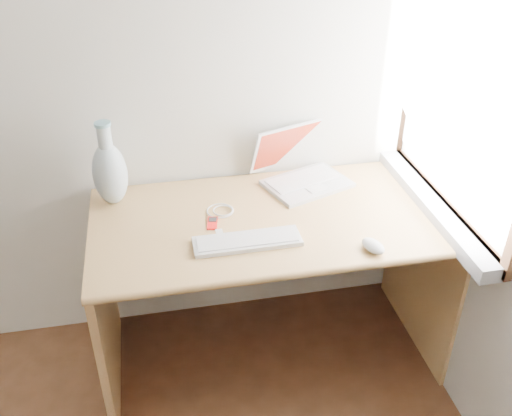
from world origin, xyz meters
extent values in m
cube|color=white|center=(1.75, 1.30, 1.32)|extent=(0.01, 0.90, 1.00)
cube|color=gray|center=(1.69, 1.30, 0.79)|extent=(0.10, 0.96, 0.06)
cube|color=white|center=(1.67, 1.30, 1.35)|extent=(0.02, 0.84, 0.92)
cube|color=tan|center=(1.03, 1.37, 0.76)|extent=(1.47, 0.73, 0.03)
cube|color=tan|center=(0.31, 1.37, 0.37)|extent=(0.03, 0.69, 0.74)
cube|color=tan|center=(1.75, 1.37, 0.37)|extent=(0.03, 0.69, 0.74)
cube|color=tan|center=(1.03, 1.72, 0.49)|extent=(1.41, 0.03, 0.50)
cube|color=silver|center=(1.24, 1.58, 0.78)|extent=(0.42, 0.35, 0.02)
cube|color=white|center=(1.24, 1.58, 0.80)|extent=(0.35, 0.24, 0.00)
cube|color=silver|center=(1.24, 1.71, 0.90)|extent=(0.36, 0.21, 0.23)
cube|color=maroon|center=(1.24, 1.71, 0.90)|extent=(0.33, 0.18, 0.20)
cube|color=white|center=(0.89, 1.20, 0.78)|extent=(0.41, 0.13, 0.02)
cube|color=white|center=(0.89, 1.20, 0.79)|extent=(0.38, 0.10, 0.00)
ellipsoid|color=silver|center=(1.34, 1.07, 0.79)|extent=(0.09, 0.12, 0.04)
cube|color=#AE0D0C|center=(0.78, 1.36, 0.78)|extent=(0.06, 0.09, 0.01)
cube|color=black|center=(0.78, 1.36, 0.78)|extent=(0.04, 0.04, 0.00)
torus|color=white|center=(0.83, 1.45, 0.78)|extent=(0.12, 0.12, 0.01)
cube|color=white|center=(0.80, 1.27, 0.78)|extent=(0.03, 0.07, 0.01)
ellipsoid|color=silver|center=(0.40, 1.60, 0.91)|extent=(0.14, 0.14, 0.27)
cylinder|color=silver|center=(0.40, 1.60, 1.08)|extent=(0.06, 0.06, 0.11)
cylinder|color=#7DB7C8|center=(0.40, 1.60, 1.13)|extent=(0.07, 0.07, 0.01)
camera|label=1|loc=(0.58, -0.52, 2.03)|focal=40.00mm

